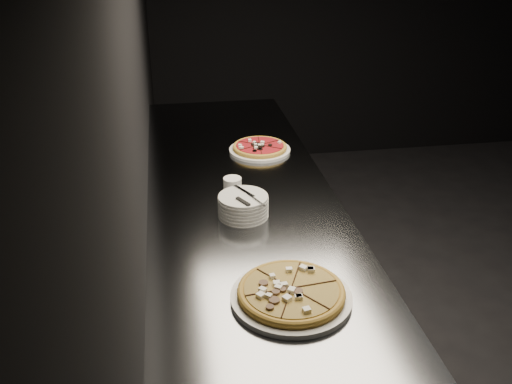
{
  "coord_description": "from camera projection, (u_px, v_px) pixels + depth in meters",
  "views": [
    {
      "loc": [
        -2.4,
        -2.04,
        1.94
      ],
      "look_at": [
        -2.08,
        -0.08,
        0.95
      ],
      "focal_mm": 40.0,
      "sensor_mm": 36.0,
      "label": 1
    }
  ],
  "objects": [
    {
      "name": "ramekin",
      "position": [
        232.0,
        185.0,
        2.27
      ],
      "size": [
        0.07,
        0.07,
        0.06
      ],
      "color": "white",
      "rests_on": "counter"
    },
    {
      "name": "pizza_tomato",
      "position": [
        260.0,
        148.0,
        2.67
      ],
      "size": [
        0.34,
        0.34,
        0.03
      ],
      "rotation": [
        0.0,
        0.0,
        0.43
      ],
      "color": "silver",
      "rests_on": "counter"
    },
    {
      "name": "plate_stack",
      "position": [
        243.0,
        206.0,
        2.09
      ],
      "size": [
        0.18,
        0.18,
        0.08
      ],
      "color": "silver",
      "rests_on": "counter"
    },
    {
      "name": "wall_left",
      "position": [
        136.0,
        78.0,
        2.03
      ],
      "size": [
        0.02,
        5.0,
        2.8
      ],
      "primitive_type": "cube",
      "color": "black",
      "rests_on": "floor"
    },
    {
      "name": "pizza_mushroom",
      "position": [
        291.0,
        293.0,
        1.65
      ],
      "size": [
        0.35,
        0.35,
        0.04
      ],
      "rotation": [
        0.0,
        0.0,
        0.11
      ],
      "color": "silver",
      "rests_on": "counter"
    },
    {
      "name": "counter",
      "position": [
        242.0,
        286.0,
        2.5
      ],
      "size": [
        0.74,
        2.44,
        0.92
      ],
      "color": "slate",
      "rests_on": "floor"
    },
    {
      "name": "cutlery",
      "position": [
        246.0,
        197.0,
        2.06
      ],
      "size": [
        0.08,
        0.19,
        0.01
      ],
      "rotation": [
        0.0,
        0.0,
        0.5
      ],
      "color": "silver",
      "rests_on": "plate_stack"
    }
  ]
}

